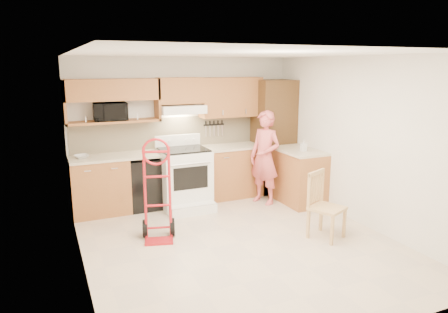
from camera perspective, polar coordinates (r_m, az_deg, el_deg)
floor at (r=5.79m, az=2.04°, el=-11.79°), size 4.00×4.50×0.02m
ceiling at (r=5.28m, az=2.25°, el=14.01°), size 4.00×4.50×0.02m
wall_back at (r=7.46m, az=-5.46°, el=3.79°), size 4.00×0.02×2.50m
wall_front at (r=3.57m, az=18.25°, el=-6.40°), size 4.00×0.02×2.50m
wall_left at (r=4.88m, az=-19.60°, el=-1.49°), size 0.02×4.50×2.50m
wall_right at (r=6.51m, az=18.27°, el=1.96°), size 0.02×4.50×2.50m
backsplash at (r=7.44m, az=-5.40°, el=3.39°), size 3.92×0.03×0.55m
lower_cab_left at (r=7.01m, az=-16.65°, el=-3.96°), size 0.90×0.60×0.90m
dishwasher at (r=7.13m, az=-10.65°, el=-3.56°), size 0.60×0.60×0.85m
lower_cab_right at (r=7.64m, az=1.32°, el=-2.08°), size 1.14×0.60×0.90m
countertop_left at (r=6.93m, az=-14.44°, el=0.01°), size 1.50×0.63×0.04m
countertop_right at (r=7.54m, az=1.34°, el=1.39°), size 1.14×0.63×0.04m
cab_return_right at (r=7.38m, az=10.11°, el=-2.79°), size 0.60×1.00×0.90m
countertop_return at (r=7.27m, az=10.25°, el=0.79°), size 0.63×1.00×0.04m
pantry_tall at (r=7.89m, az=6.75°, el=2.76°), size 0.70×0.60×2.10m
upper_cab_left at (r=6.92m, az=-15.10°, el=8.84°), size 1.50×0.33×0.34m
upper_shelf_mw at (r=6.97m, az=-14.87°, el=4.65°), size 1.50×0.33×0.04m
upper_cab_center at (r=7.19m, az=-6.05°, el=8.99°), size 0.76×0.33×0.44m
upper_cab_right at (r=7.54m, az=0.93°, el=8.15°), size 1.14×0.33×0.70m
range_hood at (r=7.15m, az=-5.83°, el=6.48°), size 0.76×0.46×0.14m
knife_strip at (r=7.60m, az=-1.39°, el=3.93°), size 0.40×0.05×0.29m
microwave at (r=6.94m, az=-15.35°, el=5.96°), size 0.53×0.37×0.29m
range at (r=6.98m, az=-5.34°, el=-2.31°), size 0.81×1.06×1.19m
person at (r=7.18m, az=5.63°, el=-0.14°), size 0.59×0.69×1.62m
hand_truck at (r=5.73m, az=-9.11°, el=-5.23°), size 0.61×0.58×1.28m
dining_chair at (r=5.94m, az=13.98°, el=-6.58°), size 0.57×0.59×0.93m
soap_bottle at (r=7.14m, az=10.88°, el=1.50°), size 0.09×0.09×0.19m
bowl at (r=6.86m, az=-18.95°, el=0.00°), size 0.26×0.26×0.05m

